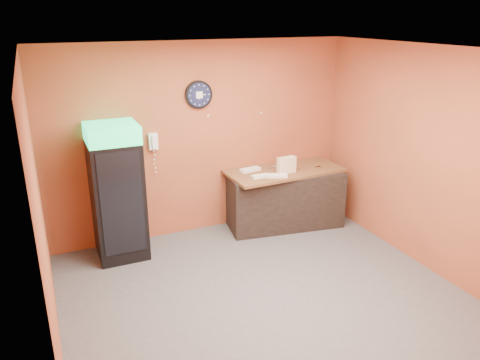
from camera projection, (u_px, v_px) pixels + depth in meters
floor at (262, 294)px, 5.55m from camera, size 4.50×4.50×0.00m
back_wall at (202, 140)px, 6.79m from camera, size 4.50×0.02×2.80m
left_wall at (41, 218)px, 4.22m from camera, size 0.02×4.00×2.80m
right_wall at (422, 158)px, 5.93m from camera, size 0.02×4.00×2.80m
ceiling at (266, 50)px, 4.60m from camera, size 4.50×4.00×0.02m
beverage_cooler at (118, 195)px, 6.12m from camera, size 0.64×0.65×1.83m
prep_counter at (284, 198)px, 7.24m from camera, size 1.82×1.02×0.86m
wall_clock at (199, 95)px, 6.53m from camera, size 0.39×0.06×0.39m
wall_phone at (153, 141)px, 6.45m from camera, size 0.12×0.11×0.23m
butcher_paper at (285, 171)px, 7.09m from camera, size 1.79×0.87×0.04m
sub_roll_stack at (286, 165)px, 6.90m from camera, size 0.29×0.12×0.24m
wrapped_sandwich_left at (261, 176)px, 6.74m from camera, size 0.27×0.11×0.04m
wrapped_sandwich_mid at (277, 176)px, 6.75m from camera, size 0.31×0.21×0.04m
wrapped_sandwich_right at (250, 170)px, 7.01m from camera, size 0.33×0.16×0.04m
kitchen_tool at (276, 166)px, 7.17m from camera, size 0.06×0.06×0.06m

